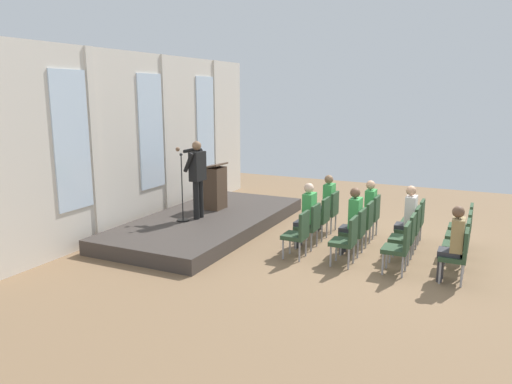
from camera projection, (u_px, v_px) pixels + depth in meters
ground_plane at (388, 254)px, 9.77m from camera, size 15.16×15.16×0.00m
rear_partition at (150, 139)px, 11.83m from camera, size 9.41×0.14×4.10m
stage_platform at (208, 222)px, 11.51m from camera, size 5.51×2.64×0.31m
speaker at (197, 174)px, 11.10m from camera, size 0.51×0.69×1.79m
mic_stand at (183, 206)px, 11.00m from camera, size 0.28×0.28×1.55m
lectern at (215, 187)px, 12.11m from camera, size 0.60×0.48×1.16m
chair_r0_c0 at (299, 232)px, 9.41m from camera, size 0.46×0.44×0.94m
chair_r0_c1 at (310, 223)px, 10.01m from camera, size 0.46×0.44×0.94m
audience_r0_c1 at (307, 212)px, 10.00m from camera, size 0.36×0.39×1.38m
chair_r0_c2 at (321, 216)px, 10.62m from camera, size 0.46×0.44×0.94m
chair_r0_c3 at (330, 209)px, 11.22m from camera, size 0.46×0.44×0.94m
audience_r0_c3 at (327, 200)px, 11.21m from camera, size 0.36×0.39×1.34m
chair_r1_c0 at (347, 238)px, 9.00m from camera, size 0.46×0.44×0.94m
chair_r1_c1 at (356, 229)px, 9.61m from camera, size 0.46×0.44×0.94m
audience_r1_c1 at (353, 218)px, 9.60m from camera, size 0.36×0.39×1.36m
chair_r1_c2 at (364, 221)px, 10.21m from camera, size 0.46×0.44×0.94m
chair_r1_c3 at (371, 214)px, 10.82m from camera, size 0.46×0.44×0.94m
audience_r1_c3 at (368, 205)px, 10.82m from camera, size 0.36×0.39×1.28m
chair_r2_c0 at (400, 245)px, 8.60m from camera, size 0.46×0.44×0.94m
chair_r2_c1 at (406, 235)px, 9.20m from camera, size 0.46×0.44×0.94m
chair_r2_c2 at (411, 226)px, 9.81m from camera, size 0.46×0.44×0.94m
audience_r2_c2 at (408, 215)px, 9.80m from camera, size 0.36×0.39×1.36m
chair_r2_c3 at (416, 218)px, 10.41m from camera, size 0.46×0.44×0.94m
chair_r3_c0 at (458, 253)px, 8.20m from camera, size 0.46×0.44×0.94m
audience_r3_c0 at (454, 240)px, 8.19m from camera, size 0.36×0.39×1.34m
chair_r3_c1 at (460, 242)px, 8.80m from camera, size 0.46×0.44×0.94m
chair_r3_c2 at (462, 232)px, 9.41m from camera, size 0.46×0.44×0.94m
chair_r3_c3 at (464, 223)px, 10.01m from camera, size 0.46×0.44×0.94m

